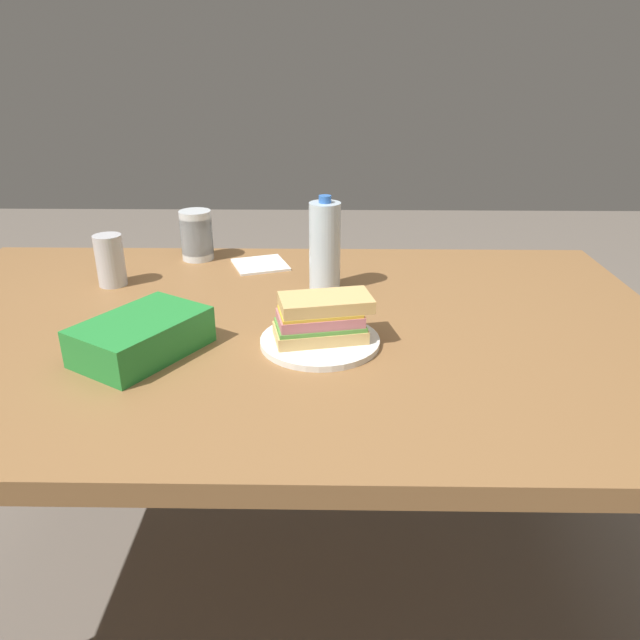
{
  "coord_description": "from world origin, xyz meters",
  "views": [
    {
      "loc": [
        0.11,
        -1.13,
        1.23
      ],
      "look_at": [
        0.09,
        -0.1,
        0.78
      ],
      "focal_mm": 33.82,
      "sensor_mm": 36.0,
      "label": 1
    }
  ],
  "objects_px": {
    "dining_table": "(276,357)",
    "soda_can_silver": "(110,260)",
    "chip_bag": "(142,336)",
    "sandwich": "(322,318)",
    "plastic_cup_stack": "(197,235)",
    "water_bottle_tall": "(325,247)",
    "paper_plate": "(320,341)"
  },
  "relations": [
    {
      "from": "dining_table",
      "to": "soda_can_silver",
      "type": "relative_size",
      "value": 13.5
    },
    {
      "from": "chip_bag",
      "to": "soda_can_silver",
      "type": "bearing_deg",
      "value": 57.8
    },
    {
      "from": "sandwich",
      "to": "plastic_cup_stack",
      "type": "bearing_deg",
      "value": 123.46
    },
    {
      "from": "sandwich",
      "to": "water_bottle_tall",
      "type": "distance_m",
      "value": 0.29
    },
    {
      "from": "paper_plate",
      "to": "soda_can_silver",
      "type": "xyz_separation_m",
      "value": [
        -0.5,
        0.31,
        0.05
      ]
    },
    {
      "from": "water_bottle_tall",
      "to": "soda_can_silver",
      "type": "xyz_separation_m",
      "value": [
        -0.51,
        0.02,
        -0.04
      ]
    },
    {
      "from": "paper_plate",
      "to": "water_bottle_tall",
      "type": "xyz_separation_m",
      "value": [
        0.01,
        0.29,
        0.1
      ]
    },
    {
      "from": "paper_plate",
      "to": "plastic_cup_stack",
      "type": "distance_m",
      "value": 0.62
    },
    {
      "from": "plastic_cup_stack",
      "to": "soda_can_silver",
      "type": "xyz_separation_m",
      "value": [
        -0.16,
        -0.2,
        -0.0
      ]
    },
    {
      "from": "sandwich",
      "to": "water_bottle_tall",
      "type": "bearing_deg",
      "value": 89.42
    },
    {
      "from": "plastic_cup_stack",
      "to": "soda_can_silver",
      "type": "height_order",
      "value": "plastic_cup_stack"
    },
    {
      "from": "paper_plate",
      "to": "sandwich",
      "type": "xyz_separation_m",
      "value": [
        0.0,
        0.0,
        0.05
      ]
    },
    {
      "from": "paper_plate",
      "to": "water_bottle_tall",
      "type": "distance_m",
      "value": 0.31
    },
    {
      "from": "sandwich",
      "to": "plastic_cup_stack",
      "type": "xyz_separation_m",
      "value": [
        -0.34,
        0.51,
        0.01
      ]
    },
    {
      "from": "water_bottle_tall",
      "to": "soda_can_silver",
      "type": "relative_size",
      "value": 1.81
    },
    {
      "from": "chip_bag",
      "to": "plastic_cup_stack",
      "type": "height_order",
      "value": "plastic_cup_stack"
    },
    {
      "from": "sandwich",
      "to": "chip_bag",
      "type": "bearing_deg",
      "value": -171.77
    },
    {
      "from": "chip_bag",
      "to": "plastic_cup_stack",
      "type": "bearing_deg",
      "value": 33.02
    },
    {
      "from": "plastic_cup_stack",
      "to": "chip_bag",
      "type": "bearing_deg",
      "value": -88.78
    },
    {
      "from": "paper_plate",
      "to": "sandwich",
      "type": "distance_m",
      "value": 0.05
    },
    {
      "from": "sandwich",
      "to": "paper_plate",
      "type": "bearing_deg",
      "value": -141.48
    },
    {
      "from": "dining_table",
      "to": "sandwich",
      "type": "distance_m",
      "value": 0.19
    },
    {
      "from": "sandwich",
      "to": "soda_can_silver",
      "type": "bearing_deg",
      "value": 148.19
    },
    {
      "from": "paper_plate",
      "to": "soda_can_silver",
      "type": "height_order",
      "value": "soda_can_silver"
    },
    {
      "from": "dining_table",
      "to": "sandwich",
      "type": "bearing_deg",
      "value": -45.03
    },
    {
      "from": "soda_can_silver",
      "to": "plastic_cup_stack",
      "type": "bearing_deg",
      "value": 51.03
    },
    {
      "from": "paper_plate",
      "to": "plastic_cup_stack",
      "type": "xyz_separation_m",
      "value": [
        -0.34,
        0.52,
        0.06
      ]
    },
    {
      "from": "water_bottle_tall",
      "to": "plastic_cup_stack",
      "type": "xyz_separation_m",
      "value": [
        -0.34,
        0.22,
        -0.04
      ]
    },
    {
      "from": "dining_table",
      "to": "paper_plate",
      "type": "bearing_deg",
      "value": -46.75
    },
    {
      "from": "dining_table",
      "to": "sandwich",
      "type": "xyz_separation_m",
      "value": [
        0.1,
        -0.1,
        0.13
      ]
    },
    {
      "from": "paper_plate",
      "to": "sandwich",
      "type": "bearing_deg",
      "value": 38.52
    },
    {
      "from": "water_bottle_tall",
      "to": "chip_bag",
      "type": "bearing_deg",
      "value": -134.43
    }
  ]
}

